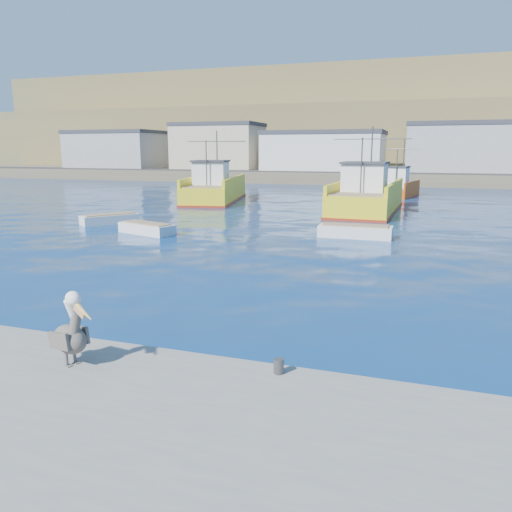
{
  "coord_description": "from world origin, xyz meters",
  "views": [
    {
      "loc": [
        5.49,
        -12.12,
        4.77
      ],
      "look_at": [
        0.19,
        3.51,
        1.26
      ],
      "focal_mm": 35.0,
      "sensor_mm": 36.0,
      "label": 1
    }
  ],
  "objects_px": {
    "trawler_yellow_a": "(214,189)",
    "trawler_yellow_b": "(367,197)",
    "skiff_extra": "(147,229)",
    "skiff_mid": "(355,232)",
    "pelican": "(71,333)",
    "skiff_left": "(110,220)",
    "boat_orange": "(400,187)"
  },
  "relations": [
    {
      "from": "trawler_yellow_a",
      "to": "trawler_yellow_b",
      "type": "relative_size",
      "value": 1.01
    },
    {
      "from": "trawler_yellow_a",
      "to": "skiff_extra",
      "type": "xyz_separation_m",
      "value": [
        3.85,
        -18.86,
        -0.85
      ]
    },
    {
      "from": "trawler_yellow_a",
      "to": "skiff_extra",
      "type": "height_order",
      "value": "trawler_yellow_a"
    },
    {
      "from": "skiff_mid",
      "to": "pelican",
      "type": "relative_size",
      "value": 2.54
    },
    {
      "from": "trawler_yellow_a",
      "to": "skiff_mid",
      "type": "xyz_separation_m",
      "value": [
        15.52,
        -16.25,
        -0.83
      ]
    },
    {
      "from": "skiff_extra",
      "to": "trawler_yellow_a",
      "type": "bearing_deg",
      "value": 101.53
    },
    {
      "from": "pelican",
      "to": "skiff_left",
      "type": "bearing_deg",
      "value": 123.09
    },
    {
      "from": "skiff_extra",
      "to": "pelican",
      "type": "distance_m",
      "value": 19.47
    },
    {
      "from": "skiff_extra",
      "to": "trawler_yellow_b",
      "type": "bearing_deg",
      "value": 53.94
    },
    {
      "from": "trawler_yellow_a",
      "to": "skiff_extra",
      "type": "relative_size",
      "value": 3.39
    },
    {
      "from": "trawler_yellow_a",
      "to": "pelican",
      "type": "xyz_separation_m",
      "value": [
        12.54,
        -36.25,
        0.07
      ]
    },
    {
      "from": "skiff_left",
      "to": "skiff_mid",
      "type": "relative_size",
      "value": 0.92
    },
    {
      "from": "skiff_extra",
      "to": "boat_orange",
      "type": "bearing_deg",
      "value": 66.72
    },
    {
      "from": "boat_orange",
      "to": "trawler_yellow_a",
      "type": "bearing_deg",
      "value": -147.39
    },
    {
      "from": "skiff_extra",
      "to": "pelican",
      "type": "bearing_deg",
      "value": -63.45
    },
    {
      "from": "trawler_yellow_b",
      "to": "skiff_extra",
      "type": "height_order",
      "value": "trawler_yellow_b"
    },
    {
      "from": "boat_orange",
      "to": "pelican",
      "type": "relative_size",
      "value": 4.56
    },
    {
      "from": "skiff_mid",
      "to": "skiff_left",
      "type": "bearing_deg",
      "value": 179.51
    },
    {
      "from": "skiff_mid",
      "to": "pelican",
      "type": "height_order",
      "value": "pelican"
    },
    {
      "from": "boat_orange",
      "to": "skiff_mid",
      "type": "bearing_deg",
      "value": -92.09
    },
    {
      "from": "skiff_left",
      "to": "pelican",
      "type": "xyz_separation_m",
      "value": [
        13.12,
        -20.14,
        0.92
      ]
    },
    {
      "from": "trawler_yellow_b",
      "to": "pelican",
      "type": "xyz_separation_m",
      "value": [
        -2.2,
        -32.35,
        0.05
      ]
    },
    {
      "from": "trawler_yellow_b",
      "to": "skiff_left",
      "type": "xyz_separation_m",
      "value": [
        -15.32,
        -12.21,
        -0.87
      ]
    },
    {
      "from": "trawler_yellow_a",
      "to": "trawler_yellow_b",
      "type": "bearing_deg",
      "value": -14.84
    },
    {
      "from": "boat_orange",
      "to": "skiff_extra",
      "type": "xyz_separation_m",
      "value": [
        -12.66,
        -29.42,
        -0.71
      ]
    },
    {
      "from": "skiff_left",
      "to": "trawler_yellow_a",
      "type": "bearing_deg",
      "value": 87.91
    },
    {
      "from": "trawler_yellow_a",
      "to": "pelican",
      "type": "bearing_deg",
      "value": -70.92
    },
    {
      "from": "trawler_yellow_b",
      "to": "skiff_mid",
      "type": "bearing_deg",
      "value": -86.35
    },
    {
      "from": "skiff_left",
      "to": "skiff_mid",
      "type": "xyz_separation_m",
      "value": [
        16.11,
        -0.14,
        0.03
      ]
    },
    {
      "from": "trawler_yellow_b",
      "to": "pelican",
      "type": "height_order",
      "value": "trawler_yellow_b"
    },
    {
      "from": "trawler_yellow_a",
      "to": "skiff_left",
      "type": "height_order",
      "value": "trawler_yellow_a"
    },
    {
      "from": "trawler_yellow_b",
      "to": "boat_orange",
      "type": "bearing_deg",
      "value": 83.03
    }
  ]
}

